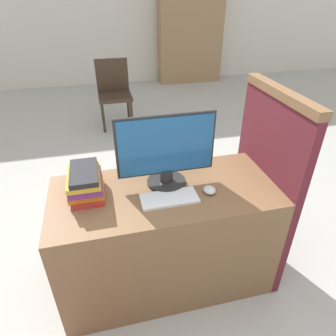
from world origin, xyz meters
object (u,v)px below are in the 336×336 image
Objects in this scene: far_chair at (114,90)px; mouse at (210,190)px; monitor at (166,151)px; book_stack at (85,182)px; keyboard at (169,198)px.

mouse is at bearing -84.61° from far_chair.
far_chair is at bearing 92.14° from monitor.
keyboard is at bearing -19.80° from book_stack.
book_stack is (-0.46, -0.00, -0.13)m from monitor.
keyboard is at bearing -97.56° from monitor.
book_stack reaches higher than mouse.
keyboard is (-0.02, -0.16, -0.20)m from monitor.
keyboard is 0.35× the size of far_chair.
monitor is at bearing 0.51° from book_stack.
far_chair is (-0.10, 2.70, -0.45)m from monitor.
monitor is 1.78× the size of keyboard.
far_chair reaches higher than keyboard.
far_chair reaches higher than mouse.
keyboard is at bearing -89.34° from far_chair.
monitor is 0.48m from book_stack.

